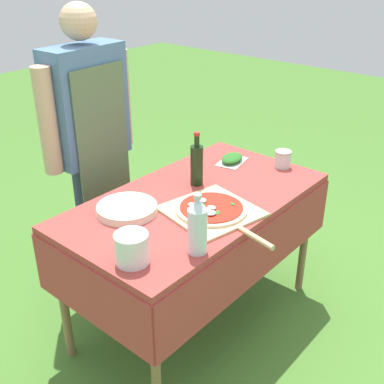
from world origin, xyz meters
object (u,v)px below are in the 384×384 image
water_bottle (197,225)px  mixing_tub (132,248)px  sauce_jar (283,160)px  prep_table (195,213)px  plate_stack (127,209)px  oil_bottle (197,164)px  pizza_on_peel (212,210)px  person_cook (90,132)px  herb_container (232,159)px

water_bottle → mixing_tub: (-0.21, 0.14, -0.06)m
water_bottle → sauce_jar: bearing=10.5°
prep_table → plate_stack: (-0.30, 0.14, 0.10)m
oil_bottle → water_bottle: size_ratio=1.09×
prep_table → sauce_jar: size_ratio=14.36×
oil_bottle → water_bottle: oil_bottle is taller
pizza_on_peel → water_bottle: size_ratio=2.35×
person_cook → plate_stack: 0.59m
person_cook → pizza_on_peel: person_cook is taller
person_cook → water_bottle: bearing=71.2°
water_bottle → herb_container: bearing=27.6°
prep_table → plate_stack: 0.35m
person_cook → water_bottle: size_ratio=6.27×
herb_container → mixing_tub: (-1.00, -0.27, 0.04)m
herb_container → mixing_tub: size_ratio=1.59×
person_cook → plate_stack: (-0.23, -0.52, -0.17)m
pizza_on_peel → sauce_jar: size_ratio=6.40×
prep_table → oil_bottle: size_ratio=4.84×
mixing_tub → water_bottle: bearing=-33.7°
water_bottle → oil_bottle: bearing=40.2°
prep_table → water_bottle: 0.49m
pizza_on_peel → mixing_tub: (-0.49, -0.00, 0.05)m
mixing_tub → plate_stack: (0.25, 0.30, -0.04)m
water_bottle → person_cook: bearing=74.5°
person_cook → plate_stack: bearing=62.8°
oil_bottle → herb_container: (0.33, 0.03, -0.09)m
water_bottle → mixing_tub: water_bottle is taller
pizza_on_peel → mixing_tub: size_ratio=4.53×
person_cook → oil_bottle: size_ratio=5.76×
pizza_on_peel → person_cook: bearing=102.3°
plate_stack → person_cook: bearing=66.1°
mixing_tub → plate_stack: size_ratio=0.47×
prep_table → mixing_tub: (-0.55, -0.16, 0.15)m
oil_bottle → herb_container: 0.35m
prep_table → person_cook: 0.72m
oil_bottle → sauce_jar: 0.51m
prep_table → person_cook: bearing=96.4°
person_cook → plate_stack: person_cook is taller
oil_bottle → sauce_jar: oil_bottle is taller
person_cook → pizza_on_peel: (0.01, -0.81, -0.18)m
prep_table → sauce_jar: (0.58, -0.13, 0.13)m
person_cook → sauce_jar: (0.65, -0.79, -0.15)m
mixing_tub → sauce_jar: size_ratio=1.41×
herb_container → pizza_on_peel: bearing=-152.3°
oil_bottle → mixing_tub: 0.72m
sauce_jar → plate_stack: bearing=163.1°
herb_container → sauce_jar: sauce_jar is taller
prep_table → herb_container: herb_container is taller
mixing_tub → pizza_on_peel: bearing=0.3°
water_bottle → sauce_jar: 0.94m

